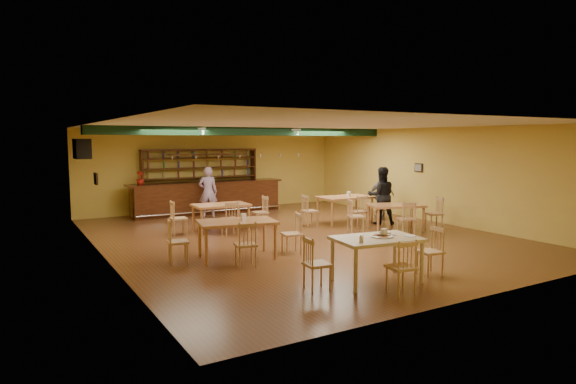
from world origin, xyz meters
TOP-DOWN VIEW (x-y plane):
  - floor at (0.00, 0.00)m, footprint 12.00×12.00m
  - ceiling_beam at (0.00, 2.80)m, footprint 10.00×0.30m
  - track_rail_left at (-1.80, 3.40)m, footprint 0.05×2.50m
  - track_rail_right at (1.40, 3.40)m, footprint 0.05×2.50m
  - ac_unit at (-4.80, 4.20)m, footprint 0.34×0.70m
  - picture_left at (-4.97, 1.00)m, footprint 0.04×0.34m
  - picture_right at (4.97, 0.50)m, footprint 0.04×0.34m
  - bar_counter at (-0.61, 5.15)m, footprint 5.58×0.85m
  - back_bar_hutch at (-0.61, 5.78)m, footprint 4.32×0.40m
  - poinsettia at (-2.95, 5.15)m, footprint 0.33×0.33m
  - dining_table_a at (-1.51, 1.76)m, footprint 1.60×1.01m
  - dining_table_b at (2.44, 1.13)m, footprint 1.71×1.07m
  - dining_table_c at (-2.45, -1.44)m, footprint 1.83×1.30m
  - dining_table_d at (2.87, -0.72)m, footprint 1.73×1.35m
  - near_table at (-0.99, -4.40)m, footprint 1.66×1.18m
  - pizza_tray at (-0.88, -4.40)m, footprint 0.50×0.50m
  - parmesan_shaker at (-1.49, -4.57)m, footprint 0.08×0.08m
  - napkin_stack at (-0.60, -4.18)m, footprint 0.24×0.21m
  - pizza_server at (-0.71, -4.35)m, footprint 0.30×0.28m
  - side_plate at (-0.38, -4.63)m, footprint 0.25×0.25m
  - patron_bar at (-0.91, 4.33)m, footprint 0.73×0.60m
  - patron_right_a at (3.24, 0.33)m, footprint 1.08×1.00m
  - patron_right_b at (4.07, 1.28)m, footprint 0.96×0.64m

SIDE VIEW (x-z plane):
  - floor at x=0.00m, z-range 0.00..0.00m
  - dining_table_d at x=2.87m, z-range 0.00..0.76m
  - dining_table_a at x=-1.51m, z-range 0.00..0.78m
  - near_table at x=-0.99m, z-range 0.00..0.83m
  - dining_table_b at x=2.44m, z-range 0.00..0.83m
  - dining_table_c at x=-2.45m, z-range 0.00..0.84m
  - bar_counter at x=-0.61m, z-range 0.00..1.13m
  - patron_right_b at x=4.07m, z-range 0.00..1.51m
  - side_plate at x=-0.38m, z-range 0.83..0.84m
  - pizza_tray at x=-0.88m, z-range 0.83..0.84m
  - napkin_stack at x=-0.60m, z-range 0.83..0.86m
  - pizza_server at x=-0.71m, z-range 0.84..0.85m
  - patron_bar at x=-0.91m, z-range 0.00..1.71m
  - parmesan_shaker at x=-1.49m, z-range 0.83..0.94m
  - patron_right_a at x=3.24m, z-range 0.00..1.78m
  - back_bar_hutch at x=-0.61m, z-range 0.00..2.28m
  - poinsettia at x=-2.95m, z-range 1.13..1.58m
  - picture_left at x=-4.97m, z-range 1.56..1.84m
  - picture_right at x=4.97m, z-range 1.56..1.84m
  - ac_unit at x=-4.80m, z-range 2.11..2.59m
  - ceiling_beam at x=0.00m, z-range 2.75..3.00m
  - track_rail_left at x=-1.80m, z-range 2.92..2.96m
  - track_rail_right at x=1.40m, z-range 2.92..2.96m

